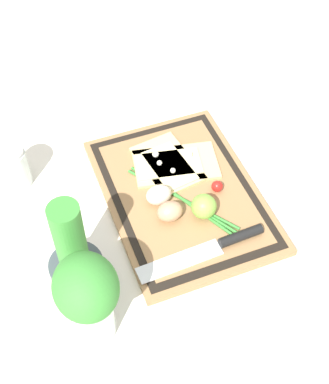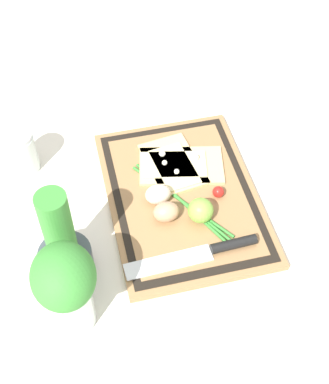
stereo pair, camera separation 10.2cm
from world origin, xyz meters
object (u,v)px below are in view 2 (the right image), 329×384
at_px(herb_glass, 66,286).
at_px(egg_brown, 166,212).
at_px(pizza_slice_far, 173,165).
at_px(knife, 213,250).
at_px(sauce_jar, 21,154).
at_px(egg_pink, 158,194).
at_px(cherry_tomato_red, 218,192).
at_px(lime, 201,210).
at_px(herb_pot, 63,247).
at_px(pizza_slice_near, 180,165).

bearing_deg(herb_glass, egg_brown, -50.84).
distance_m(pizza_slice_far, egg_brown, 0.16).
height_order(knife, sauce_jar, sauce_jar).
xyz_separation_m(knife, egg_pink, (0.16, 0.08, 0.01)).
bearing_deg(cherry_tomato_red, sauce_jar, 64.00).
relative_size(egg_brown, sauce_jar, 0.53).
distance_m(pizza_slice_far, lime, 0.17).
xyz_separation_m(pizza_slice_far, sauce_jar, (0.10, 0.35, 0.02)).
height_order(egg_brown, herb_pot, herb_pot).
bearing_deg(egg_brown, pizza_slice_far, -19.40).
xyz_separation_m(lime, sauce_jar, (0.26, 0.37, -0.00)).
relative_size(knife, cherry_tomato_red, 10.67).
xyz_separation_m(pizza_slice_far, herb_pot, (-0.21, 0.28, 0.06)).
xyz_separation_m(knife, lime, (0.09, 0.00, 0.02)).
bearing_deg(herb_glass, knife, -75.87).
distance_m(pizza_slice_near, pizza_slice_far, 0.02).
height_order(pizza_slice_near, lime, lime).
bearing_deg(herb_pot, pizza_slice_near, -54.74).
distance_m(lime, sauce_jar, 0.45).
bearing_deg(cherry_tomato_red, egg_brown, 105.03).
height_order(lime, cherry_tomato_red, lime).
distance_m(egg_brown, egg_pink, 0.05).
xyz_separation_m(egg_pink, sauce_jar, (0.19, 0.29, 0.00)).
distance_m(lime, cherry_tomato_red, 0.08).
bearing_deg(lime, sauce_jar, 54.81).
height_order(pizza_slice_far, herb_glass, herb_glass).
relative_size(lime, herb_pot, 0.24).
bearing_deg(pizza_slice_far, sauce_jar, 74.65).
height_order(cherry_tomato_red, herb_pot, herb_pot).
bearing_deg(pizza_slice_near, egg_brown, 154.51).
height_order(herb_pot, herb_glass, herb_pot).
relative_size(pizza_slice_near, lime, 3.85).
height_order(pizza_slice_far, sauce_jar, sauce_jar).
relative_size(egg_brown, lime, 1.03).
distance_m(knife, sauce_jar, 0.51).
xyz_separation_m(pizza_slice_far, cherry_tomato_red, (-0.11, -0.08, 0.01)).
relative_size(pizza_slice_far, knife, 0.67).
bearing_deg(pizza_slice_near, knife, -178.14).
relative_size(pizza_slice_near, pizza_slice_far, 1.14).
xyz_separation_m(pizza_slice_near, cherry_tomato_red, (-0.11, -0.06, 0.01)).
bearing_deg(sauce_jar, egg_pink, -123.33).
bearing_deg(lime, egg_pink, 48.69).
relative_size(egg_pink, lime, 1.03).
bearing_deg(cherry_tomato_red, lime, 132.56).
distance_m(pizza_slice_near, herb_glass, 0.45).
bearing_deg(egg_brown, sauce_jar, 50.68).
bearing_deg(cherry_tomato_red, herb_pot, 105.90).
bearing_deg(herb_glass, sauce_jar, 9.13).
bearing_deg(pizza_slice_near, egg_pink, 140.45).
bearing_deg(herb_pot, lime, -80.67).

